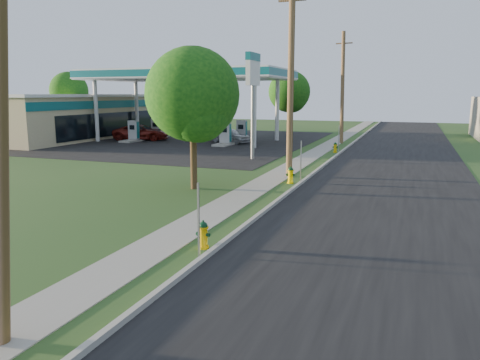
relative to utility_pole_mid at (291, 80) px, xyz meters
name	(u,v)px	position (x,y,z in m)	size (l,w,h in m)	color
ground_plane	(90,327)	(0.60, -17.00, -4.95)	(140.00, 140.00, 0.00)	#26481E
road	(380,217)	(5.10, -7.00, -4.94)	(8.00, 120.00, 0.02)	black
curb	(271,206)	(1.10, -7.00, -4.88)	(0.15, 120.00, 0.15)	#A4A195
sidewalk	(228,204)	(-0.65, -7.00, -4.94)	(1.50, 120.00, 0.03)	gray
forecourt	(169,140)	(-15.40, 15.00, -4.94)	(26.00, 28.00, 0.02)	black
utility_pole_mid	(291,80)	(0.00, 0.00, 0.00)	(1.40, 0.32, 9.80)	brown
utility_pole_far	(343,88)	(0.00, 18.00, -0.15)	(1.40, 0.32, 9.50)	brown
sign_post_near	(199,220)	(0.85, -12.80, -3.95)	(0.05, 0.04, 2.00)	gray
sign_post_mid	(301,161)	(0.85, -1.00, -3.95)	(0.05, 0.04, 2.00)	gray
sign_post_far	(339,139)	(0.85, 11.20, -3.95)	(0.05, 0.04, 2.00)	gray
gas_canopy	(187,76)	(-13.40, 15.00, 0.94)	(18.18, 9.18, 6.40)	silver
fuel_pump_nw	(134,134)	(-17.90, 13.00, -4.23)	(1.20, 3.20, 1.90)	#A4A195
fuel_pump_ne	(225,137)	(-8.90, 13.00, -4.23)	(1.20, 3.20, 1.90)	#A4A195
fuel_pump_sw	(156,130)	(-17.90, 17.00, -4.23)	(1.20, 3.20, 1.90)	#A4A195
fuel_pump_se	(242,133)	(-8.90, 17.00, -4.23)	(1.20, 3.20, 1.90)	#A4A195
convenience_store	(72,116)	(-26.38, 15.00, -2.82)	(10.40, 22.40, 4.25)	tan
price_pylon	(253,75)	(-3.90, 5.50, 0.48)	(0.34, 2.04, 6.85)	gray
tree_verge	(194,98)	(-3.15, -4.74, -0.88)	(4.18, 4.18, 6.33)	#3B2B1A
tree_lot	(290,93)	(-6.68, 25.98, -0.60)	(4.46, 4.46, 6.76)	#3B2B1A
tree_back	(69,92)	(-33.68, 23.48, -0.47)	(4.59, 4.59, 6.96)	#3B2B1A
hydrant_near	(203,235)	(0.68, -12.16, -4.56)	(0.42, 0.37, 0.81)	#E9B209
hydrant_mid	(291,175)	(0.55, -1.85, -4.54)	(0.43, 0.38, 0.84)	#FFD600
hydrant_far	(335,147)	(0.63, 11.11, -4.57)	(0.40, 0.36, 0.78)	#DAAF0A
car_red	(142,132)	(-17.91, 14.32, -4.23)	(2.39, 5.19, 1.44)	maroon
car_silver	(230,135)	(-9.21, 14.79, -4.29)	(1.57, 3.89, 1.33)	silver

